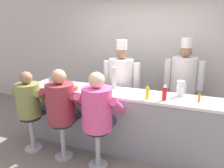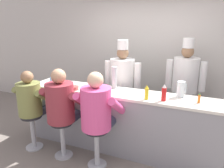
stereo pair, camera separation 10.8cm
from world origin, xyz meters
name	(u,v)px [view 1 (the left image)]	position (x,y,z in m)	size (l,w,h in m)	color
ground_plane	(113,157)	(0.00, 0.00, 0.00)	(20.00, 20.00, 0.00)	slate
wall_back	(143,56)	(0.00, 1.78, 1.35)	(10.00, 0.06, 2.70)	beige
diner_counter	(119,121)	(0.00, 0.28, 0.50)	(3.17, 0.55, 1.00)	gray
ketchup_bottle_red	(165,92)	(0.71, 0.15, 1.12)	(0.07, 0.07, 0.24)	red
mustard_bottle_yellow	(147,92)	(0.48, 0.11, 1.10)	(0.06, 0.06, 0.21)	yellow
hot_sauce_bottle_orange	(199,98)	(1.17, 0.24, 1.07)	(0.03, 0.03, 0.13)	orange
water_pitcher_clear	(181,88)	(0.91, 0.41, 1.12)	(0.13, 0.12, 0.23)	silver
breakfast_plate	(69,84)	(-0.95, 0.30, 1.02)	(0.23, 0.23, 0.05)	white
cereal_bowl	(73,88)	(-0.72, 0.08, 1.03)	(0.16, 0.16, 0.06)	#B24C47
coffee_mug_blue	(51,81)	(-1.30, 0.29, 1.05)	(0.13, 0.08, 0.09)	#4C7AB2
cup_stack_steel	(114,78)	(-0.15, 0.41, 1.19)	(0.09, 0.09, 0.36)	#B7BABF
diner_seated_olive	(30,102)	(-1.33, -0.25, 0.83)	(0.57, 0.56, 1.34)	#B2B5BA
diner_seated_maroon	(62,105)	(-0.73, -0.25, 0.86)	(0.64, 0.63, 1.42)	#B2B5BA
diner_seated_pink	(98,110)	(-0.13, -0.24, 0.87)	(0.64, 0.64, 1.43)	#B2B5BA
cook_in_whites_near	(121,84)	(-0.17, 0.83, 0.97)	(0.69, 0.44, 1.76)	#232328
cook_in_whites_far	(183,82)	(0.89, 1.27, 0.99)	(0.70, 0.45, 1.80)	#232328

